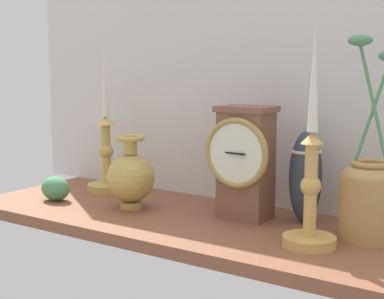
{
  "coord_description": "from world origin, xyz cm",
  "views": [
    {
      "loc": [
        64.74,
        -94.55,
        30.81
      ],
      "look_at": [
        0.21,
        0.0,
        14.0
      ],
      "focal_mm": 54.05,
      "sensor_mm": 36.0,
      "label": 1
    }
  ],
  "objects_px": {
    "candlestick_tall_center": "(106,152)",
    "mantel_clock": "(244,161)",
    "brass_vase_bulbous": "(131,176)",
    "brass_vase_jar": "(369,194)",
    "candlestick_tall_left": "(311,188)",
    "tall_ceramic_vase": "(305,176)"
  },
  "relations": [
    {
      "from": "mantel_clock",
      "to": "candlestick_tall_center",
      "type": "xyz_separation_m",
      "value": [
        -0.41,
        0.04,
        -0.02
      ]
    },
    {
      "from": "candlestick_tall_left",
      "to": "brass_vase_jar",
      "type": "bearing_deg",
      "value": 54.34
    },
    {
      "from": "candlestick_tall_left",
      "to": "brass_vase_bulbous",
      "type": "bearing_deg",
      "value": 176.07
    },
    {
      "from": "candlestick_tall_center",
      "to": "tall_ceramic_vase",
      "type": "height_order",
      "value": "candlestick_tall_center"
    },
    {
      "from": "candlestick_tall_left",
      "to": "tall_ceramic_vase",
      "type": "bearing_deg",
      "value": 116.46
    },
    {
      "from": "brass_vase_jar",
      "to": "tall_ceramic_vase",
      "type": "distance_m",
      "value": 0.14
    },
    {
      "from": "mantel_clock",
      "to": "brass_vase_jar",
      "type": "bearing_deg",
      "value": 0.53
    },
    {
      "from": "brass_vase_bulbous",
      "to": "tall_ceramic_vase",
      "type": "height_order",
      "value": "tall_ceramic_vase"
    },
    {
      "from": "brass_vase_bulbous",
      "to": "brass_vase_jar",
      "type": "height_order",
      "value": "brass_vase_jar"
    },
    {
      "from": "candlestick_tall_center",
      "to": "brass_vase_bulbous",
      "type": "xyz_separation_m",
      "value": [
        0.17,
        -0.1,
        -0.03
      ]
    },
    {
      "from": "mantel_clock",
      "to": "candlestick_tall_left",
      "type": "bearing_deg",
      "value": -27.55
    },
    {
      "from": "mantel_clock",
      "to": "candlestick_tall_center",
      "type": "relative_size",
      "value": 0.63
    },
    {
      "from": "candlestick_tall_center",
      "to": "brass_vase_jar",
      "type": "distance_m",
      "value": 0.66
    },
    {
      "from": "brass_vase_bulbous",
      "to": "brass_vase_jar",
      "type": "distance_m",
      "value": 0.5
    },
    {
      "from": "mantel_clock",
      "to": "candlestick_tall_left",
      "type": "relative_size",
      "value": 0.61
    },
    {
      "from": "mantel_clock",
      "to": "brass_vase_jar",
      "type": "distance_m",
      "value": 0.25
    },
    {
      "from": "candlestick_tall_center",
      "to": "brass_vase_jar",
      "type": "height_order",
      "value": "candlestick_tall_center"
    },
    {
      "from": "candlestick_tall_center",
      "to": "mantel_clock",
      "type": "bearing_deg",
      "value": -5.35
    },
    {
      "from": "candlestick_tall_left",
      "to": "brass_vase_jar",
      "type": "height_order",
      "value": "candlestick_tall_left"
    },
    {
      "from": "candlestick_tall_left",
      "to": "tall_ceramic_vase",
      "type": "xyz_separation_m",
      "value": [
        -0.07,
        0.14,
        -0.01
      ]
    },
    {
      "from": "candlestick_tall_center",
      "to": "brass_vase_jar",
      "type": "xyz_separation_m",
      "value": [
        0.66,
        -0.04,
        -0.02
      ]
    },
    {
      "from": "mantel_clock",
      "to": "candlestick_tall_left",
      "type": "distance_m",
      "value": 0.2
    }
  ]
}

